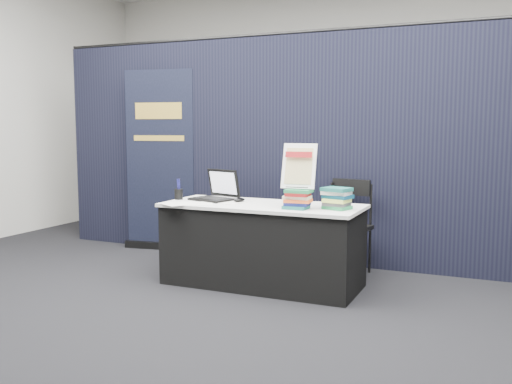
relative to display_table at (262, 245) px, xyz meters
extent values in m
plane|color=black|center=(0.00, -0.55, -0.38)|extent=(8.00, 8.00, 0.00)
cube|color=beige|center=(0.00, 3.45, 1.37)|extent=(8.00, 0.02, 3.50)
cube|color=black|center=(0.00, 1.05, 0.82)|extent=(6.00, 0.08, 2.40)
cube|color=black|center=(0.00, 0.00, -0.02)|extent=(1.76, 0.71, 0.72)
cube|color=silver|center=(0.00, 0.00, 0.36)|extent=(1.80, 0.75, 0.03)
cube|color=black|center=(-0.54, 0.04, 0.38)|extent=(0.44, 0.37, 0.02)
cube|color=black|center=(-0.54, 0.17, 0.53)|extent=(0.39, 0.18, 0.27)
cube|color=silver|center=(-0.54, 0.17, 0.53)|extent=(0.32, 0.14, 0.21)
ellipsoid|color=black|center=(-0.25, 0.04, 0.39)|extent=(0.11, 0.15, 0.04)
cube|color=white|center=(-0.57, -0.22, 0.38)|extent=(0.38, 0.35, 0.00)
cube|color=white|center=(-0.72, -0.34, 0.38)|extent=(0.31, 0.29, 0.00)
cube|color=silver|center=(-0.36, -0.01, 0.38)|extent=(0.39, 0.33, 0.00)
cylinder|color=black|center=(-0.86, -0.03, 0.42)|extent=(0.09, 0.09, 0.10)
cube|color=#185E58|center=(0.39, -0.16, 0.39)|extent=(0.22, 0.17, 0.03)
cube|color=#121851|center=(0.39, -0.16, 0.42)|extent=(0.22, 0.17, 0.03)
cube|color=#F25B22|center=(0.39, -0.16, 0.44)|extent=(0.22, 0.17, 0.03)
cube|color=#E8EABF|center=(0.39, -0.16, 0.47)|extent=(0.22, 0.17, 0.03)
cube|color=maroon|center=(0.39, -0.16, 0.50)|extent=(0.22, 0.17, 0.03)
cube|color=#22814A|center=(0.39, -0.16, 0.53)|extent=(0.22, 0.17, 0.03)
cube|color=#22814A|center=(0.70, -0.05, 0.39)|extent=(0.25, 0.21, 0.03)
cube|color=#47474B|center=(0.70, -0.05, 0.42)|extent=(0.25, 0.21, 0.03)
cube|color=#C6D555|center=(0.70, -0.05, 0.45)|extent=(0.25, 0.21, 0.03)
cube|color=navy|center=(0.70, -0.05, 0.48)|extent=(0.25, 0.21, 0.03)
cube|color=silver|center=(0.70, -0.05, 0.51)|extent=(0.25, 0.21, 0.03)
cube|color=#185E58|center=(0.70, -0.05, 0.54)|extent=(0.25, 0.21, 0.03)
cube|color=black|center=(0.39, -0.17, 0.56)|extent=(0.20, 0.03, 0.01)
cylinder|color=black|center=(0.31, -0.09, 0.67)|extent=(0.02, 0.10, 0.28)
cylinder|color=black|center=(0.47, -0.09, 0.67)|extent=(0.02, 0.10, 0.28)
cube|color=white|center=(0.39, -0.12, 0.74)|extent=(0.30, 0.13, 0.38)
cube|color=#CDBD80|center=(0.39, -0.13, 0.74)|extent=(0.24, 0.10, 0.30)
cube|color=maroon|center=(0.39, -0.13, 0.83)|extent=(0.24, 0.03, 0.05)
cube|color=black|center=(-1.71, 0.93, -0.33)|extent=(0.89, 0.24, 0.08)
cube|color=black|center=(-1.71, 0.95, 0.67)|extent=(0.83, 0.16, 2.10)
cube|color=gold|center=(-1.71, 0.93, 1.25)|extent=(0.57, 0.10, 0.19)
cube|color=gold|center=(-1.71, 0.93, 0.94)|extent=(0.62, 0.10, 0.06)
cylinder|color=black|center=(0.40, 0.44, -0.15)|extent=(0.02, 0.02, 0.45)
cylinder|color=black|center=(0.80, 0.44, -0.15)|extent=(0.02, 0.02, 0.45)
cylinder|color=black|center=(0.40, 0.84, -0.15)|extent=(0.02, 0.02, 0.45)
cylinder|color=black|center=(0.80, 0.84, -0.15)|extent=(0.02, 0.02, 0.45)
cube|color=black|center=(0.60, 0.64, 0.09)|extent=(0.49, 0.49, 0.04)
cube|color=black|center=(0.60, 0.84, 0.47)|extent=(0.40, 0.10, 0.16)
camera|label=1|loc=(2.01, -4.69, 1.07)|focal=40.00mm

